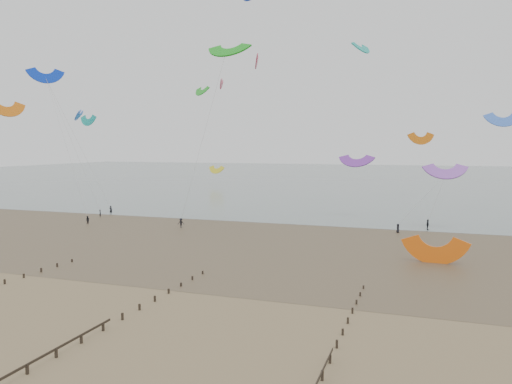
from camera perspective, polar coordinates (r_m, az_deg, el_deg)
ground at (r=49.66m, az=-16.43°, el=-11.94°), size 500.00×500.00×0.00m
sea_and_shore at (r=80.89m, az=-4.57°, el=-5.05°), size 500.00×665.00×0.03m
kitesurfer_lead at (r=106.63m, az=-17.37°, el=-2.35°), size 0.66×0.64×1.52m
kitesurfers at (r=88.11m, az=6.42°, el=-3.65°), size 101.86×15.28×1.88m
grounded_kite at (r=66.38m, az=19.75°, el=-7.66°), size 7.05×5.66×3.70m
kites_airborne at (r=135.25m, az=-0.10°, el=9.28°), size 263.07×119.24×42.89m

